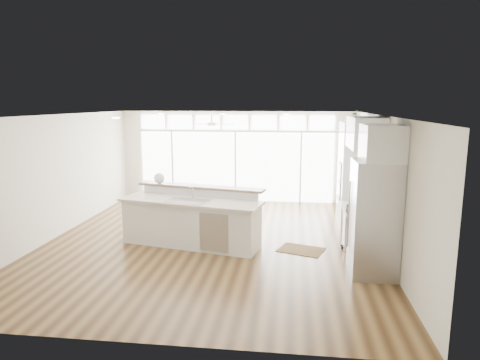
# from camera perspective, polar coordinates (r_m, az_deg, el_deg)

# --- Properties ---
(floor) EXTENTS (7.00, 8.00, 0.02)m
(floor) POSITION_cam_1_polar(r_m,az_deg,el_deg) (9.34, -3.80, -8.25)
(floor) COLOR #3F2913
(floor) RESTS_ON ground
(ceiling) EXTENTS (7.00, 8.00, 0.02)m
(ceiling) POSITION_cam_1_polar(r_m,az_deg,el_deg) (8.86, -4.01, 8.60)
(ceiling) COLOR white
(ceiling) RESTS_ON wall_back
(wall_back) EXTENTS (7.00, 0.04, 2.70)m
(wall_back) POSITION_cam_1_polar(r_m,az_deg,el_deg) (12.90, -0.55, 3.16)
(wall_back) COLOR beige
(wall_back) RESTS_ON floor
(wall_front) EXTENTS (7.00, 0.04, 2.70)m
(wall_front) POSITION_cam_1_polar(r_m,az_deg,el_deg) (5.24, -12.25, -7.86)
(wall_front) COLOR beige
(wall_front) RESTS_ON floor
(wall_left) EXTENTS (0.04, 8.00, 2.70)m
(wall_left) POSITION_cam_1_polar(r_m,az_deg,el_deg) (10.25, -23.50, 0.41)
(wall_left) COLOR beige
(wall_left) RESTS_ON floor
(wall_right) EXTENTS (0.04, 8.00, 2.70)m
(wall_right) POSITION_cam_1_polar(r_m,az_deg,el_deg) (9.02, 18.49, -0.51)
(wall_right) COLOR beige
(wall_right) RESTS_ON floor
(glass_wall) EXTENTS (5.80, 0.06, 2.08)m
(glass_wall) POSITION_cam_1_polar(r_m,az_deg,el_deg) (12.89, -0.59, 1.80)
(glass_wall) COLOR white
(glass_wall) RESTS_ON wall_back
(transom_row) EXTENTS (5.90, 0.06, 0.40)m
(transom_row) POSITION_cam_1_polar(r_m,az_deg,el_deg) (12.76, -0.60, 7.72)
(transom_row) COLOR white
(transom_row) RESTS_ON wall_back
(desk_window) EXTENTS (0.04, 0.85, 0.85)m
(desk_window) POSITION_cam_1_polar(r_m,az_deg,el_deg) (9.27, 17.96, 1.06)
(desk_window) COLOR silver
(desk_window) RESTS_ON wall_right
(ceiling_fan) EXTENTS (1.16, 1.16, 0.32)m
(ceiling_fan) POSITION_cam_1_polar(r_m,az_deg,el_deg) (11.71, -3.79, 7.95)
(ceiling_fan) COLOR silver
(ceiling_fan) RESTS_ON ceiling
(recessed_lights) EXTENTS (3.40, 3.00, 0.02)m
(recessed_lights) POSITION_cam_1_polar(r_m,az_deg,el_deg) (9.05, -3.77, 8.52)
(recessed_lights) COLOR beige
(recessed_lights) RESTS_ON ceiling
(oven_cabinet) EXTENTS (0.64, 1.20, 2.50)m
(oven_cabinet) POSITION_cam_1_polar(r_m,az_deg,el_deg) (10.73, 14.87, 0.80)
(oven_cabinet) COLOR silver
(oven_cabinet) RESTS_ON floor
(desk_nook) EXTENTS (0.72, 1.30, 0.76)m
(desk_nook) POSITION_cam_1_polar(r_m,az_deg,el_deg) (9.47, 15.59, -5.90)
(desk_nook) COLOR silver
(desk_nook) RESTS_ON floor
(upper_cabinets) EXTENTS (0.64, 1.30, 0.64)m
(upper_cabinets) POSITION_cam_1_polar(r_m,az_deg,el_deg) (9.13, 16.44, 6.06)
(upper_cabinets) COLOR silver
(upper_cabinets) RESTS_ON wall_right
(refrigerator) EXTENTS (0.76, 0.90, 2.00)m
(refrigerator) POSITION_cam_1_polar(r_m,az_deg,el_deg) (7.73, 17.44, -4.87)
(refrigerator) COLOR #A6A6AA
(refrigerator) RESTS_ON floor
(fridge_cabinet) EXTENTS (0.64, 0.90, 0.60)m
(fridge_cabinet) POSITION_cam_1_polar(r_m,az_deg,el_deg) (7.52, 18.43, 4.74)
(fridge_cabinet) COLOR silver
(fridge_cabinet) RESTS_ON wall_right
(framed_photos) EXTENTS (0.06, 0.22, 0.80)m
(framed_photos) POSITION_cam_1_polar(r_m,az_deg,el_deg) (9.90, 17.24, 0.78)
(framed_photos) COLOR black
(framed_photos) RESTS_ON wall_right
(kitchen_island) EXTENTS (3.17, 1.75, 1.19)m
(kitchen_island) POSITION_cam_1_polar(r_m,az_deg,el_deg) (8.99, -6.57, -5.01)
(kitchen_island) COLOR silver
(kitchen_island) RESTS_ON floor
(rug) EXTENTS (1.03, 0.88, 0.01)m
(rug) POSITION_cam_1_polar(r_m,az_deg,el_deg) (8.89, 8.14, -9.20)
(rug) COLOR #352411
(rug) RESTS_ON floor
(office_chair) EXTENTS (0.47, 0.43, 0.89)m
(office_chair) POSITION_cam_1_polar(r_m,az_deg,el_deg) (9.03, 15.48, -6.27)
(office_chair) COLOR black
(office_chair) RESTS_ON floor
(fishbowl) EXTENTS (0.27, 0.27, 0.24)m
(fishbowl) POSITION_cam_1_polar(r_m,az_deg,el_deg) (9.62, -10.70, 0.25)
(fishbowl) COLOR silver
(fishbowl) RESTS_ON kitchen_island
(monitor) EXTENTS (0.12, 0.46, 0.38)m
(monitor) POSITION_cam_1_polar(r_m,az_deg,el_deg) (9.31, 15.27, -2.54)
(monitor) COLOR black
(monitor) RESTS_ON desk_nook
(keyboard) EXTENTS (0.15, 0.31, 0.01)m
(keyboard) POSITION_cam_1_polar(r_m,az_deg,el_deg) (9.33, 14.18, -3.60)
(keyboard) COLOR silver
(keyboard) RESTS_ON desk_nook
(potted_plant) EXTENTS (0.28, 0.30, 0.22)m
(potted_plant) POSITION_cam_1_polar(r_m,az_deg,el_deg) (10.60, 15.21, 8.07)
(potted_plant) COLOR #2C5D27
(potted_plant) RESTS_ON oven_cabinet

